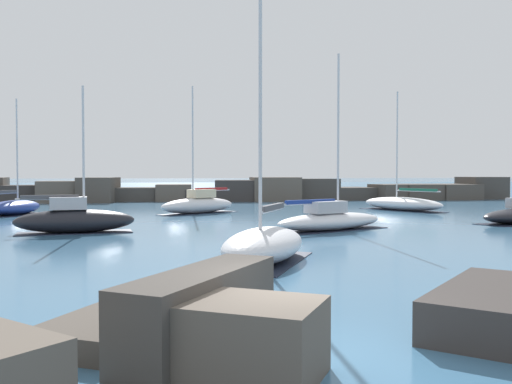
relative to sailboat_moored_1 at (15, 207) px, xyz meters
name	(u,v)px	position (x,y,z in m)	size (l,w,h in m)	color
ground_plane	(306,355)	(13.43, -34.79, -0.57)	(600.00, 600.00, 0.00)	#3D6B8E
open_sea_beyond	(178,187)	(13.43, 78.34, -0.56)	(400.00, 116.00, 0.01)	#2D5B7F
breakwater_jetty	(209,191)	(15.62, 18.15, 0.51)	(70.82, 6.98, 2.60)	#383330
foreground_rocks	(234,327)	(12.23, -34.56, -0.09)	(16.59, 7.57, 1.38)	brown
sailboat_moored_1	(15,207)	(0.00, 0.00, 0.00)	(4.09, 5.86, 8.58)	navy
sailboat_moored_2	(264,244)	(14.41, -24.78, 0.07)	(4.64, 6.23, 10.61)	white
sailboat_moored_3	(199,204)	(13.49, -0.56, 0.13)	(6.67, 5.82, 9.61)	silver
sailboat_moored_5	(402,203)	(30.22, 0.15, 0.01)	(5.49, 8.15, 9.79)	white
sailboat_moored_6	(74,219)	(6.37, -13.75, 0.13)	(6.23, 2.73, 7.58)	black
sailboat_moored_7	(330,219)	(19.80, -14.45, 0.01)	(7.36, 5.18, 9.55)	white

